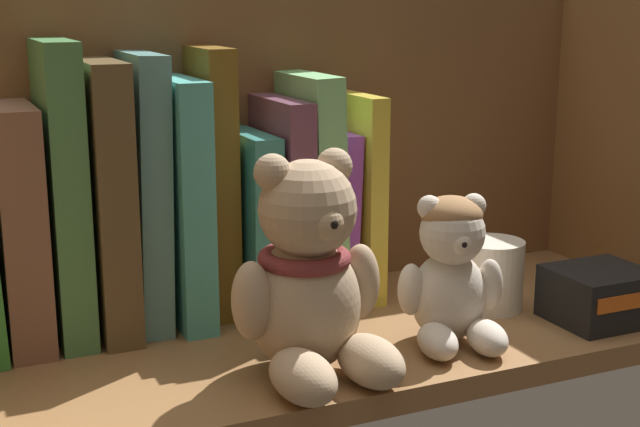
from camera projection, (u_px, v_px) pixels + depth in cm
name	position (u px, v px, depth cm)	size (l,w,h in cm)	color
shelf_board	(333.00, 342.00, 78.39)	(66.96, 26.34, 2.00)	olive
shelf_back_panel	(274.00, 147.00, 87.06)	(69.36, 1.20, 32.23)	brown
book_2	(17.00, 222.00, 74.91)	(3.47, 14.44, 19.99)	brown
book_3	(59.00, 189.00, 75.78)	(2.84, 13.98, 24.99)	#457B44
book_4	(101.00, 195.00, 77.37)	(3.14, 14.94, 23.30)	brown
book_5	(140.00, 189.00, 78.66)	(2.63, 12.57, 23.77)	slate
book_6	(176.00, 198.00, 80.20)	(2.85, 14.70, 21.62)	teal
book_7	(210.00, 182.00, 81.19)	(2.55, 9.57, 24.08)	brown
book_8	(243.00, 218.00, 83.29)	(2.65, 13.91, 16.59)	#317A71
book_9	(273.00, 200.00, 84.17)	(2.47, 14.75, 19.49)	#663A4F
book_10	(304.00, 187.00, 85.17)	(2.74, 13.97, 21.53)	#79BE78
book_11	(329.00, 212.00, 86.88)	(1.66, 10.39, 16.07)	purple
book_12	(350.00, 193.00, 87.37)	(1.82, 12.52, 19.50)	gold
teddy_bear_larger	(310.00, 282.00, 67.70)	(12.68, 12.97, 17.24)	tan
teddy_bear_smaller	(452.00, 274.00, 74.28)	(9.53, 9.82, 12.58)	beige
pillar_candle	(491.00, 275.00, 83.11)	(5.96, 5.96, 6.51)	silver
small_product_box	(599.00, 295.00, 80.13)	(8.36, 7.67, 4.76)	black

